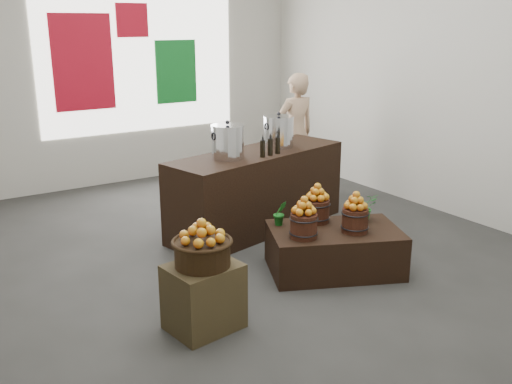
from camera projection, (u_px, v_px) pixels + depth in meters
ground at (242, 249)px, 6.47m from camera, size 7.00×7.00×0.00m
back_wall at (121, 54)px, 8.70m from camera, size 6.00×0.04×4.00m
back_opening at (140, 54)px, 8.84m from camera, size 3.20×0.02×2.40m
deco_red_left at (83, 63)px, 8.39m from camera, size 0.90×0.04×1.40m
deco_green_right at (176, 72)px, 9.24m from camera, size 0.70×0.04×1.00m
deco_red_upper at (132, 20)px, 8.64m from camera, size 0.50×0.04×0.50m
crate at (204, 297)px, 4.74m from camera, size 0.63×0.54×0.57m
wicker_basket at (202, 253)px, 4.62m from camera, size 0.46×0.46×0.21m
apples_in_basket at (202, 230)px, 4.57m from camera, size 0.36×0.36×0.19m
display_table at (334, 250)px, 5.86m from camera, size 1.53×1.28×0.45m
apple_bucket_front_left at (304, 226)px, 5.53m from camera, size 0.26×0.26×0.24m
apples_in_bucket_front_left at (304, 205)px, 5.47m from camera, size 0.20×0.20×0.18m
apple_bucket_front_right at (355, 220)px, 5.69m from camera, size 0.26×0.26×0.24m
apples_in_bucket_front_right at (356, 200)px, 5.63m from camera, size 0.20×0.20×0.18m
apple_bucket_rear at (317, 211)px, 5.97m from camera, size 0.26×0.26×0.24m
apples_in_bucket_rear at (317, 192)px, 5.91m from camera, size 0.20×0.20×0.18m
herb_garnish_right at (364, 207)px, 6.02m from camera, size 0.31×0.28×0.30m
herb_garnish_left at (280, 213)px, 5.88m from camera, size 0.16×0.14×0.26m
counter at (257, 191)px, 7.00m from camera, size 2.49×1.27×0.98m
stock_pot_left at (228, 143)px, 6.47m from camera, size 0.37×0.37×0.37m
stock_pot_center at (279, 132)px, 7.07m from camera, size 0.37×0.37×0.37m
oil_cruets at (272, 144)px, 6.66m from camera, size 0.27×0.12×0.27m
shopper at (295, 133)px, 8.49m from camera, size 0.65×0.43×1.77m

